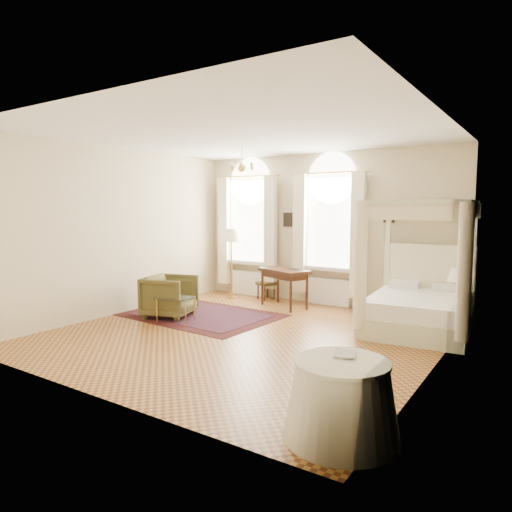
{
  "coord_description": "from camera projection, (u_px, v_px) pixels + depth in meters",
  "views": [
    {
      "loc": [
        4.25,
        -6.13,
        2.11
      ],
      "look_at": [
        -0.05,
        0.4,
        1.29
      ],
      "focal_mm": 32.0,
      "sensor_mm": 36.0,
      "label": 1
    }
  ],
  "objects": [
    {
      "name": "ground",
      "position": [
        245.0,
        334.0,
        7.64
      ],
      "size": [
        6.0,
        6.0,
        0.0
      ],
      "primitive_type": "plane",
      "color": "#A77030",
      "rests_on": "ground"
    },
    {
      "name": "room_walls",
      "position": [
        245.0,
        216.0,
        7.43
      ],
      "size": [
        6.0,
        6.0,
        6.0
      ],
      "color": "beige",
      "rests_on": "ground"
    },
    {
      "name": "window_left",
      "position": [
        248.0,
        234.0,
        10.91
      ],
      "size": [
        1.62,
        0.27,
        3.29
      ],
      "color": "white",
      "rests_on": "room_walls"
    },
    {
      "name": "window_right",
      "position": [
        329.0,
        237.0,
        9.76
      ],
      "size": [
        1.62,
        0.27,
        3.29
      ],
      "color": "white",
      "rests_on": "room_walls"
    },
    {
      "name": "chandelier",
      "position": [
        242.0,
        167.0,
        8.82
      ],
      "size": [
        0.51,
        0.45,
        0.5
      ],
      "color": "gold",
      "rests_on": "room_walls"
    },
    {
      "name": "wall_pictures",
      "position": [
        326.0,
        218.0,
        9.86
      ],
      "size": [
        2.54,
        0.03,
        0.39
      ],
      "color": "black",
      "rests_on": "room_walls"
    },
    {
      "name": "canopy_bed",
      "position": [
        418.0,
        302.0,
        7.77
      ],
      "size": [
        1.85,
        2.2,
        2.24
      ],
      "color": "beige",
      "rests_on": "ground"
    },
    {
      "name": "nightstand",
      "position": [
        449.0,
        308.0,
        8.37
      ],
      "size": [
        0.47,
        0.44,
        0.57
      ],
      "primitive_type": "cube",
      "rotation": [
        0.0,
        0.0,
        0.23
      ],
      "color": "#3C1E10",
      "rests_on": "ground"
    },
    {
      "name": "nightstand_lamp",
      "position": [
        456.0,
        276.0,
        8.33
      ],
      "size": [
        0.31,
        0.31,
        0.45
      ],
      "color": "gold",
      "rests_on": "nightstand"
    },
    {
      "name": "writing_desk",
      "position": [
        284.0,
        275.0,
        9.68
      ],
      "size": [
        1.23,
        0.92,
        0.82
      ],
      "color": "#3C1E10",
      "rests_on": "ground"
    },
    {
      "name": "laptop",
      "position": [
        296.0,
        269.0,
        9.62
      ],
      "size": [
        0.38,
        0.32,
        0.03
      ],
      "primitive_type": "imported",
      "rotation": [
        0.0,
        0.0,
        2.77
      ],
      "color": "black",
      "rests_on": "writing_desk"
    },
    {
      "name": "stool",
      "position": [
        266.0,
        285.0,
        10.54
      ],
      "size": [
        0.47,
        0.47,
        0.41
      ],
      "color": "#42361C",
      "rests_on": "ground"
    },
    {
      "name": "armchair",
      "position": [
        170.0,
        296.0,
        8.85
      ],
      "size": [
        1.1,
        1.08,
        0.81
      ],
      "primitive_type": "imported",
      "rotation": [
        0.0,
        0.0,
        1.86
      ],
      "color": "#45401D",
      "rests_on": "ground"
    },
    {
      "name": "coffee_table",
      "position": [
        176.0,
        299.0,
        8.51
      ],
      "size": [
        0.78,
        0.64,
        0.46
      ],
      "color": "silver",
      "rests_on": "ground"
    },
    {
      "name": "floor_lamp",
      "position": [
        231.0,
        239.0,
        10.62
      ],
      "size": [
        0.42,
        0.42,
        1.64
      ],
      "color": "gold",
      "rests_on": "ground"
    },
    {
      "name": "oriental_rug",
      "position": [
        201.0,
        315.0,
        9.01
      ],
      "size": [
        3.02,
        2.25,
        0.01
      ],
      "color": "#3B0E0E",
      "rests_on": "ground"
    },
    {
      "name": "side_table",
      "position": [
        341.0,
        400.0,
        4.17
      ],
      "size": [
        1.07,
        1.07,
        0.73
      ],
      "color": "white",
      "rests_on": "ground"
    },
    {
      "name": "book",
      "position": [
        334.0,
        353.0,
        4.31
      ],
      "size": [
        0.26,
        0.3,
        0.02
      ],
      "primitive_type": "imported",
      "rotation": [
        0.0,
        0.0,
        0.29
      ],
      "color": "black",
      "rests_on": "side_table"
    }
  ]
}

